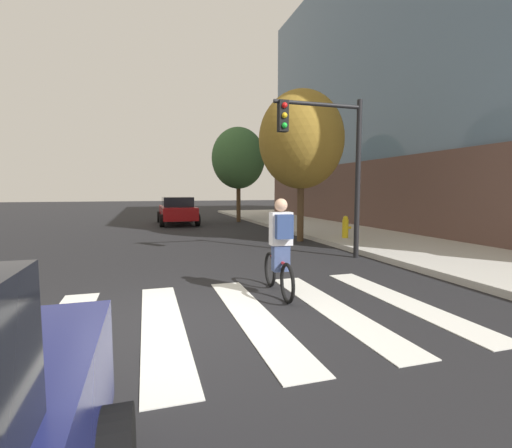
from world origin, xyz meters
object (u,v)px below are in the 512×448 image
object	(u,v)px
sedan_mid	(177,210)
street_tree_mid	(238,158)
cyclist	(280,248)
traffic_light_near	(331,150)
fire_hydrant	(345,227)
street_tree_near	(301,140)

from	to	relation	value
sedan_mid	street_tree_mid	distance (m)	4.62
street_tree_mid	cyclist	bearing A→B (deg)	-101.50
traffic_light_near	fire_hydrant	xyz separation A→B (m)	(2.13, 2.74, -2.33)
sedan_mid	street_tree_near	world-z (taller)	street_tree_near
fire_hydrant	street_tree_mid	bearing A→B (deg)	99.69
sedan_mid	traffic_light_near	distance (m)	11.97
fire_hydrant	sedan_mid	bearing A→B (deg)	120.59
fire_hydrant	street_tree_mid	distance (m)	9.85
cyclist	street_tree_mid	size ratio (longest dim) A/B	0.31
cyclist	fire_hydrant	world-z (taller)	cyclist
cyclist	fire_hydrant	bearing A→B (deg)	50.44
sedan_mid	fire_hydrant	bearing A→B (deg)	-59.41
street_tree_mid	traffic_light_near	bearing A→B (deg)	-92.66
street_tree_near	street_tree_mid	distance (m)	8.54
traffic_light_near	street_tree_mid	size ratio (longest dim) A/B	0.77
street_tree_near	street_tree_mid	xyz separation A→B (m)	(-0.13, 8.54, 0.07)
sedan_mid	cyclist	bearing A→B (deg)	-87.77
sedan_mid	street_tree_near	xyz separation A→B (m)	(3.68, -8.00, 2.84)
street_tree_near	street_tree_mid	world-z (taller)	street_tree_mid
fire_hydrant	street_tree_near	world-z (taller)	street_tree_near
sedan_mid	traffic_light_near	bearing A→B (deg)	-75.28
sedan_mid	street_tree_near	distance (m)	9.25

